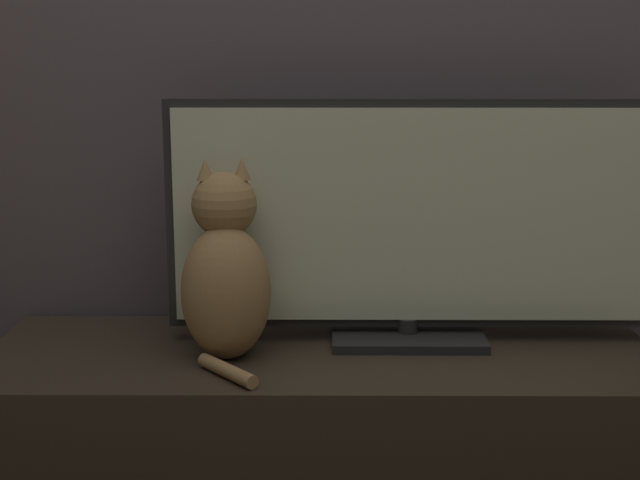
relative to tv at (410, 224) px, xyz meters
The scene contains 3 objects.
tv_stand 0.54m from the tv, 159.14° to the right, with size 1.43×0.51×0.47m.
tv is the anchor object (origin of this frame).
cat 0.41m from the tv, 164.22° to the right, with size 0.20×0.30×0.42m.
Camera 1 is at (0.01, -0.89, 1.09)m, focal length 50.00 mm.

